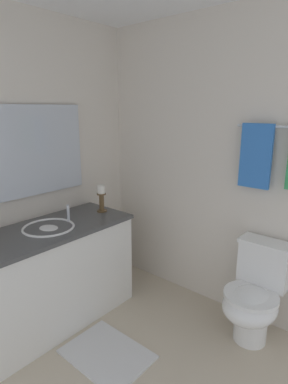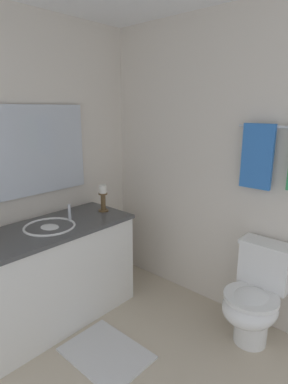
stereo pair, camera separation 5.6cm
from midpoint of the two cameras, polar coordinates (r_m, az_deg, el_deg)
wall_back at (r=2.65m, az=16.20°, el=3.85°), size 2.53×0.04×2.45m
wall_left at (r=2.70m, az=-22.01°, el=3.52°), size 0.04×2.41×2.45m
vanity_cabinet at (r=2.74m, az=-15.46°, el=-14.04°), size 0.58×1.33×0.81m
sink_basin at (r=2.58m, az=-16.00°, el=-6.89°), size 0.40×0.40×0.24m
mirror at (r=2.67m, az=-20.18°, el=6.84°), size 0.02×1.11×0.73m
candle_holder_tall at (r=2.83m, az=-6.85°, el=-1.02°), size 0.09×0.09×0.24m
toilet at (r=2.58m, az=19.97°, el=-17.46°), size 0.39×0.54×0.75m
towel_bar at (r=2.41m, az=24.67°, el=10.62°), size 0.66×0.02×0.02m
towel_near_vanity at (r=2.47m, az=20.37°, el=6.01°), size 0.23×0.03×0.48m
bath_mat at (r=2.55m, az=-6.15°, el=-26.99°), size 0.60×0.44×0.02m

